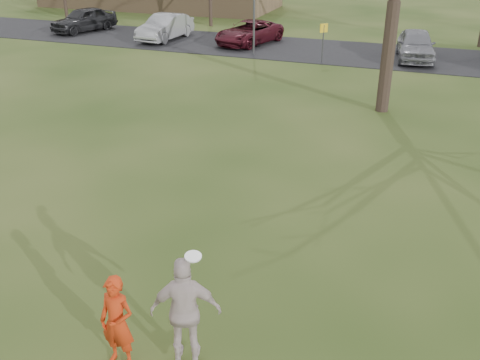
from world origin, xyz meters
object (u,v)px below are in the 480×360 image
at_px(car_0, 84,19).
at_px(car_2, 249,32).
at_px(player_defender, 117,322).
at_px(catching_play, 186,311).
at_px(car_4, 416,45).
at_px(car_1, 165,27).

xyz_separation_m(car_0, car_2, (11.88, -0.07, -0.11)).
height_order(car_0, car_2, car_0).
relative_size(player_defender, catching_play, 0.82).
height_order(car_0, catching_play, catching_play).
bearing_deg(catching_play, car_0, 127.63).
distance_m(car_4, catching_play, 24.83).
bearing_deg(catching_play, car_4, 85.55).
xyz_separation_m(player_defender, car_4, (3.02, 25.12, -0.03)).
height_order(car_1, car_4, car_4).
height_order(player_defender, car_1, player_defender).
height_order(car_4, catching_play, catching_play).
height_order(car_2, car_4, car_4).
bearing_deg(car_2, car_1, -158.15).
bearing_deg(car_4, catching_play, -102.11).
relative_size(player_defender, car_2, 0.35).
relative_size(car_1, catching_play, 2.23).
bearing_deg(catching_play, car_1, 118.00).
xyz_separation_m(player_defender, car_2, (-6.79, 25.94, -0.14)).
height_order(player_defender, car_0, player_defender).
relative_size(car_0, car_2, 0.94).
bearing_deg(car_2, player_defender, -59.46).
bearing_deg(car_1, car_4, 3.04).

